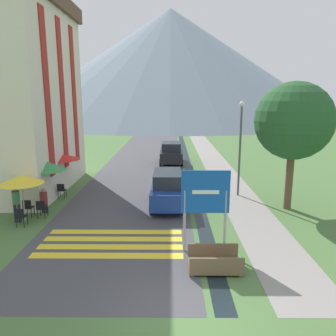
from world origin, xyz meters
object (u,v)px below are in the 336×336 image
cafe_chair_near_right (28,207)px  cafe_umbrella_middle_green (47,166)px  parked_car_near (167,188)px  cafe_chair_near_left (42,207)px  cafe_chair_nearest (20,216)px  person_seated_far (44,199)px  cafe_chair_far_left (61,189)px  streetlamp (240,141)px  cafe_umbrella_rear_red (61,157)px  person_standing_terrace (16,202)px  person_seated_near (45,189)px  road_sign (205,199)px  parked_car_far (171,153)px  cafe_umbrella_front_yellow (21,179)px  footbridge (215,263)px  tree_by_path (294,121)px  hotel_building (12,87)px  cafe_chair_middle (39,198)px

cafe_chair_near_right → cafe_umbrella_middle_green: bearing=56.7°
parked_car_near → cafe_chair_near_left: 6.14m
cafe_chair_nearest → person_seated_far: person_seated_far is taller
cafe_chair_far_left → streetlamp: 10.28m
cafe_umbrella_rear_red → person_standing_terrace: cafe_umbrella_rear_red is taller
cafe_umbrella_middle_green → person_seated_near: size_ratio=1.91×
road_sign → cafe_chair_nearest: road_sign is taller
road_sign → parked_car_far: size_ratio=0.75×
cafe_umbrella_front_yellow → person_seated_far: cafe_umbrella_front_yellow is taller
parked_car_far → cafe_umbrella_rear_red: size_ratio=1.77×
footbridge → tree_by_path: bearing=53.6°
cafe_umbrella_rear_red → person_seated_far: bearing=-84.6°
hotel_building → cafe_umbrella_rear_red: (2.69, -0.45, -3.98)m
footbridge → cafe_umbrella_middle_green: bearing=139.8°
cafe_umbrella_middle_green → person_standing_terrace: bearing=-101.3°
cafe_chair_near_right → cafe_umbrella_front_yellow: size_ratio=0.40×
road_sign → person_seated_far: (-7.34, 3.98, -1.28)m
cafe_chair_near_left → cafe_chair_nearest: (-0.50, -1.07, 0.00)m
cafe_umbrella_front_yellow → person_standing_terrace: cafe_umbrella_front_yellow is taller
cafe_umbrella_middle_green → person_seated_far: (0.23, -1.28, -1.38)m
cafe_chair_near_left → cafe_chair_near_right: 0.69m
cafe_chair_near_left → cafe_chair_middle: bearing=90.9°
cafe_umbrella_front_yellow → cafe_umbrella_rear_red: 4.85m
footbridge → cafe_chair_nearest: (-7.91, 3.50, 0.29)m
cafe_chair_nearest → tree_by_path: 13.19m
parked_car_near → cafe_chair_middle: (-6.51, -0.45, -0.40)m
hotel_building → cafe_chair_near_right: 7.80m
tree_by_path → cafe_umbrella_middle_green: bearing=177.5°
cafe_chair_middle → cafe_umbrella_rear_red: (0.20, 3.04, 1.57)m
footbridge → parked_car_near: parked_car_near is taller
hotel_building → cafe_umbrella_middle_green: 5.75m
cafe_chair_nearest → cafe_umbrella_front_yellow: (-0.17, 0.78, 1.41)m
person_standing_terrace → cafe_chair_nearest: bearing=-54.8°
cafe_chair_nearest → cafe_umbrella_front_yellow: bearing=116.0°
cafe_umbrella_middle_green → tree_by_path: bearing=-2.5°
road_sign → cafe_chair_near_right: bearing=156.7°
footbridge → cafe_chair_near_left: 8.71m
cafe_chair_middle → person_seated_far: (0.56, -0.79, 0.17)m
cafe_chair_near_left → hotel_building: bearing=98.5°
person_standing_terrace → person_seated_far: size_ratio=1.34×
parked_car_far → person_standing_terrace: parked_car_far is taller
cafe_umbrella_front_yellow → cafe_umbrella_rear_red: (0.17, 4.84, 0.16)m
person_standing_terrace → person_seated_far: person_standing_terrace is taller
cafe_chair_nearest → streetlamp: 11.71m
cafe_chair_far_left → streetlamp: (9.92, 0.71, 2.61)m
cafe_chair_near_right → person_seated_near: size_ratio=0.70×
cafe_chair_near_right → cafe_chair_nearest: 1.21m
cafe_chair_near_left → cafe_umbrella_front_yellow: size_ratio=0.40×
hotel_building → road_sign: hotel_building is taller
cafe_chair_near_left → cafe_umbrella_front_yellow: cafe_umbrella_front_yellow is taller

